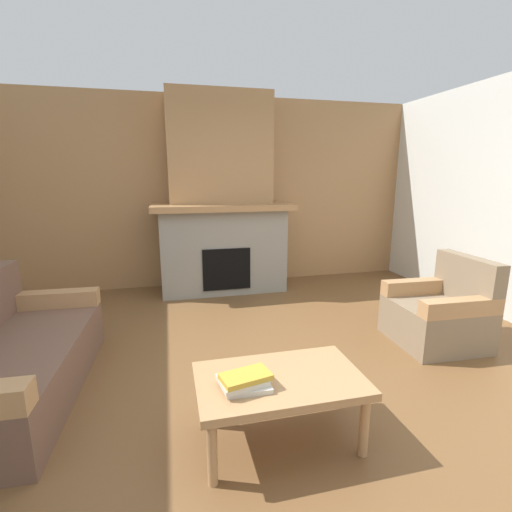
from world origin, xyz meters
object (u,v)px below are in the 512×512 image
at_px(couch, 7,361).
at_px(armchair, 440,314).
at_px(fireplace, 221,208).
at_px(coffee_table, 280,385).

xyz_separation_m(couch, armchair, (3.72, 0.04, 0.01)).
xyz_separation_m(fireplace, armchair, (1.80, -2.24, -0.87)).
relative_size(couch, coffee_table, 1.83).
height_order(armchair, coffee_table, armchair).
relative_size(fireplace, coffee_table, 2.70).
relative_size(armchair, coffee_table, 0.85).
height_order(fireplace, armchair, fireplace).
bearing_deg(armchair, coffee_table, -153.95).
bearing_deg(fireplace, armchair, -51.25).
height_order(fireplace, coffee_table, fireplace).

